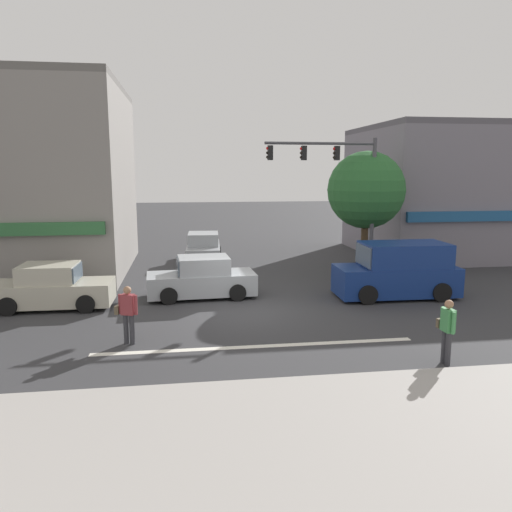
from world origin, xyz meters
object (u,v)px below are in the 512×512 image
utility_pole_near_left (54,179)px  sedan_crossing_rightbound (202,279)px  van_crossing_leftbound (398,271)px  street_tree (366,190)px  sedan_crossing_center (52,288)px  pedestrian_mid_crossing (127,311)px  traffic_light_mast (345,183)px  pedestrian_foreground_with_bag (447,327)px  sedan_parked_curbside (203,249)px

utility_pole_near_left → sedan_crossing_rightbound: (5.78, -2.50, -3.79)m
van_crossing_leftbound → utility_pole_near_left: bearing=165.0°
street_tree → utility_pole_near_left: (-13.35, -0.47, 0.57)m
sedan_crossing_center → pedestrian_mid_crossing: 5.22m
sedan_crossing_rightbound → van_crossing_leftbound: 7.56m
street_tree → traffic_light_mast: bearing=-145.4°
utility_pole_near_left → pedestrian_foreground_with_bag: utility_pole_near_left is taller
sedan_crossing_center → sedan_crossing_rightbound: bearing=8.2°
street_tree → van_crossing_leftbound: bearing=-91.3°
traffic_light_mast → pedestrian_foreground_with_bag: 10.25m
traffic_light_mast → utility_pole_near_left: bearing=177.9°
traffic_light_mast → pedestrian_foreground_with_bag: bearing=-92.3°
van_crossing_leftbound → pedestrian_foreground_with_bag: van_crossing_leftbound is taller
sedan_crossing_center → pedestrian_mid_crossing: size_ratio=2.47×
street_tree → pedestrian_mid_crossing: street_tree is taller
van_crossing_leftbound → pedestrian_foreground_with_bag: (-1.63, -6.58, -0.05)m
traffic_light_mast → sedan_crossing_center: size_ratio=1.50×
pedestrian_foreground_with_bag → sedan_crossing_center: bearing=148.4°
street_tree → pedestrian_foreground_with_bag: size_ratio=3.41×
sedan_parked_curbside → sedan_crossing_center: same height
sedan_parked_curbside → pedestrian_mid_crossing: (-2.60, -12.40, 0.24)m
utility_pole_near_left → sedan_crossing_rightbound: size_ratio=2.07×
street_tree → pedestrian_mid_crossing: 12.99m
sedan_parked_curbside → sedan_crossing_center: (-5.66, -8.18, 0.00)m
street_tree → sedan_crossing_rightbound: bearing=-158.6°
sedan_crossing_center → pedestrian_foreground_with_bag: pedestrian_foreground_with_bag is taller
utility_pole_near_left → van_crossing_leftbound: (13.26, -3.54, -3.50)m
utility_pole_near_left → street_tree: bearing=2.0°
sedan_parked_curbside → pedestrian_foreground_with_bag: size_ratio=2.51×
street_tree → sedan_parked_curbside: size_ratio=1.36×
sedan_crossing_rightbound → pedestrian_foreground_with_bag: size_ratio=2.51×
sedan_crossing_rightbound → van_crossing_leftbound: bearing=-8.0°
sedan_parked_curbside → van_crossing_leftbound: bearing=-49.9°
utility_pole_near_left → sedan_crossing_center: (0.47, -3.26, -3.79)m
street_tree → pedestrian_foreground_with_bag: bearing=-99.2°
traffic_light_mast → van_crossing_leftbound: size_ratio=1.34×
utility_pole_near_left → traffic_light_mast: 12.03m
sedan_parked_curbside → sedan_crossing_center: bearing=-124.7°
van_crossing_leftbound → sedan_crossing_center: (-12.79, 0.28, -0.29)m
sedan_parked_curbside → van_crossing_leftbound: (7.13, -8.46, 0.29)m
utility_pole_near_left → pedestrian_foreground_with_bag: 15.82m
utility_pole_near_left → sedan_crossing_center: 5.02m
utility_pole_near_left → van_crossing_leftbound: size_ratio=1.88×
pedestrian_foreground_with_bag → sedan_crossing_rightbound: bearing=127.5°
sedan_crossing_rightbound → sedan_parked_curbside: (0.35, 7.41, 0.00)m
utility_pole_near_left → sedan_parked_curbside: (6.13, 4.91, -3.79)m
sedan_crossing_rightbound → sedan_parked_curbside: size_ratio=1.00×
sedan_parked_curbside → van_crossing_leftbound: van_crossing_leftbound is taller
sedan_parked_curbside → van_crossing_leftbound: 11.07m
van_crossing_leftbound → pedestrian_mid_crossing: 10.50m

